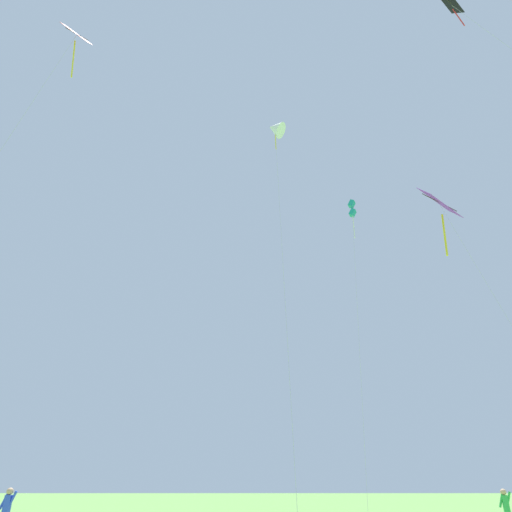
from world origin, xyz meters
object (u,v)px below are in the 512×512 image
(kite_white_distant, at_px, (275,129))
(kite_black_large, at_px, (466,16))
(kite_red_high, at_px, (71,48))
(kite_teal_box, at_px, (352,211))
(person_near_tree, at_px, (6,509))
(person_in_blue_jacket, at_px, (507,508))
(kite_purple_streamer, at_px, (442,213))

(kite_white_distant, xyz_separation_m, kite_black_large, (9.13, -7.72, 0.33))
(kite_red_high, relative_size, kite_teal_box, 1.13)
(kite_red_high, height_order, person_near_tree, kite_red_high)
(person_in_blue_jacket, distance_m, person_near_tree, 19.40)
(kite_purple_streamer, bearing_deg, kite_red_high, -161.76)
(kite_teal_box, relative_size, person_in_blue_jacket, 11.50)
(person_in_blue_jacket, bearing_deg, person_near_tree, -173.09)
(kite_purple_streamer, distance_m, kite_teal_box, 7.91)
(kite_red_high, bearing_deg, kite_black_large, -1.14)
(kite_black_large, xyz_separation_m, kite_purple_streamer, (-0.05, 6.73, -7.22))
(kite_black_large, distance_m, kite_purple_streamer, 9.88)
(kite_red_high, height_order, kite_white_distant, kite_white_distant)
(kite_red_high, bearing_deg, kite_teal_box, 38.04)
(kite_black_large, height_order, person_in_blue_jacket, kite_black_large)
(kite_black_large, bearing_deg, kite_white_distant, 139.79)
(kite_black_large, xyz_separation_m, person_near_tree, (-19.41, 3.83, -21.54))
(kite_white_distant, bearing_deg, kite_red_high, -144.22)
(person_in_blue_jacket, bearing_deg, kite_black_large, -88.57)
(kite_white_distant, distance_m, kite_purple_streamer, 11.44)
(kite_teal_box, bearing_deg, person_in_blue_jacket, -62.26)
(kite_black_large, distance_m, person_near_tree, 29.25)
(kite_red_high, height_order, kite_purple_streamer, kite_red_high)
(kite_teal_box, bearing_deg, kite_white_distant, -138.14)
(kite_purple_streamer, distance_m, person_near_tree, 24.25)
(kite_black_large, xyz_separation_m, person_in_blue_jacket, (-0.15, 6.17, -21.56))
(kite_white_distant, distance_m, person_near_tree, 23.88)
(kite_red_high, relative_size, person_near_tree, 12.75)
(kite_white_distant, xyz_separation_m, kite_teal_box, (5.55, 4.97, -3.08))
(kite_teal_box, height_order, person_in_blue_jacket, kite_teal_box)
(person_near_tree, bearing_deg, kite_white_distant, 20.70)
(kite_teal_box, bearing_deg, kite_black_large, -74.23)
(kite_white_distant, distance_m, person_in_blue_jacket, 23.10)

